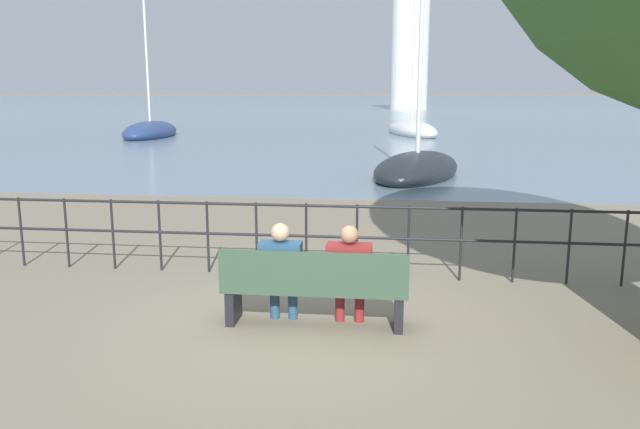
% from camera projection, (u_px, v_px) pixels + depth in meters
% --- Properties ---
extents(ground_plane, '(1000.00, 1000.00, 0.00)m').
position_uv_depth(ground_plane, '(315.00, 324.00, 7.09)').
color(ground_plane, '#7A705B').
extents(harbor_water, '(600.00, 300.00, 0.01)m').
position_uv_depth(harbor_water, '(391.00, 101.00, 161.28)').
color(harbor_water, slate).
rests_on(harbor_water, ground_plane).
extents(park_bench, '(2.08, 0.45, 0.90)m').
position_uv_depth(park_bench, '(314.00, 289.00, 6.94)').
color(park_bench, '#334C38').
rests_on(park_bench, ground_plane).
extents(seated_person_left, '(0.47, 0.35, 1.17)m').
position_uv_depth(seated_person_left, '(281.00, 268.00, 7.02)').
color(seated_person_left, navy).
rests_on(seated_person_left, ground_plane).
extents(seated_person_right, '(0.50, 0.35, 1.17)m').
position_uv_depth(seated_person_right, '(349.00, 270.00, 6.93)').
color(seated_person_right, maroon).
rests_on(seated_person_right, ground_plane).
extents(promenade_railing, '(15.18, 0.04, 1.05)m').
position_uv_depth(promenade_railing, '(331.00, 229.00, 8.80)').
color(promenade_railing, black).
rests_on(promenade_railing, ground_plane).
extents(sailboat_0, '(3.63, 6.04, 7.94)m').
position_uv_depth(sailboat_0, '(417.00, 168.00, 19.26)').
color(sailboat_0, black).
rests_on(sailboat_0, ground_plane).
extents(sailboat_1, '(3.94, 7.65, 9.12)m').
position_uv_depth(sailboat_1, '(412.00, 130.00, 37.28)').
color(sailboat_1, white).
rests_on(sailboat_1, ground_plane).
extents(sailboat_3, '(3.30, 7.31, 8.09)m').
position_uv_depth(sailboat_3, '(151.00, 132.00, 35.76)').
color(sailboat_3, navy).
rests_on(sailboat_3, ground_plane).
extents(harbor_lighthouse, '(5.03, 5.03, 20.65)m').
position_uv_depth(harbor_lighthouse, '(410.00, 37.00, 83.51)').
color(harbor_lighthouse, white).
rests_on(harbor_lighthouse, ground_plane).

